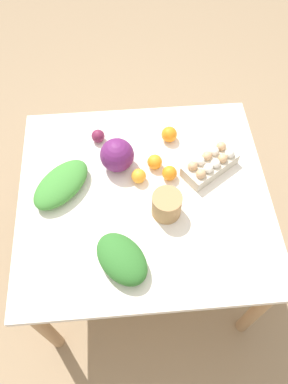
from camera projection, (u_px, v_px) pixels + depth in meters
ground_plane at (144, 255)px, 2.26m from camera, size 8.00×8.00×0.00m
dining_table at (144, 205)px, 1.74m from camera, size 1.11×1.03×0.71m
cabbage_purple at (117, 155)px, 1.68m from camera, size 0.15×0.15×0.15m
egg_carton at (210, 164)px, 1.69m from camera, size 0.28×0.24×0.09m
paper_bag at (167, 205)px, 1.56m from camera, size 0.13×0.13×0.12m
greens_bunch_beet_tops at (122, 259)px, 1.45m from camera, size 0.27×0.30×0.09m
greens_bunch_chard at (61, 184)px, 1.64m from camera, size 0.32×0.33×0.08m
beet_root at (98, 136)px, 1.79m from camera, size 0.06×0.06×0.06m
orange_0 at (169, 134)px, 1.79m from camera, size 0.08×0.08×0.08m
orange_1 at (155, 162)px, 1.71m from camera, size 0.07×0.07×0.07m
orange_2 at (139, 176)px, 1.67m from camera, size 0.07×0.07×0.07m
orange_3 at (169, 173)px, 1.68m from camera, size 0.07×0.07×0.07m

